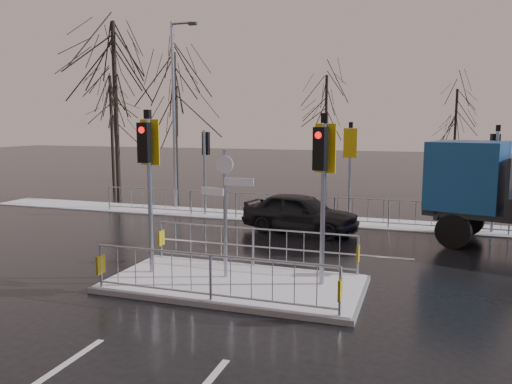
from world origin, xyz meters
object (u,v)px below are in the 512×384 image
(traffic_island, at_px, (234,270))
(street_lamp_left, at_px, (175,108))
(flatbed_truck, at_px, (501,191))
(car_far_lane, at_px, (300,213))

(traffic_island, height_order, street_lamp_left, street_lamp_left)
(traffic_island, bearing_deg, flatbed_truck, 44.43)
(car_far_lane, relative_size, flatbed_truck, 0.55)
(traffic_island, xyz_separation_m, car_far_lane, (0.09, 6.28, 0.31))
(car_far_lane, relative_size, street_lamp_left, 0.50)
(car_far_lane, distance_m, flatbed_truck, 6.45)
(traffic_island, relative_size, flatbed_truck, 0.81)
(traffic_island, distance_m, street_lamp_left, 12.17)
(car_far_lane, xyz_separation_m, flatbed_truck, (6.37, 0.05, 1.03))
(car_far_lane, height_order, street_lamp_left, street_lamp_left)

